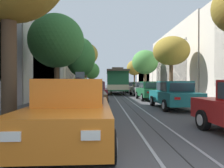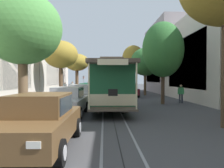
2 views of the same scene
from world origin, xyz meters
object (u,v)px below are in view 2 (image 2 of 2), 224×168
parked_car_orange_near_left (121,87)px  parked_car_red_near_right (92,87)px  parked_car_silver_fifth_right (68,101)px  street_tree_kerb_right_mid (23,29)px  pedestrian_on_right_pavement (72,86)px  street_tree_kerb_right_second (61,55)px  parked_car_brown_second_left (125,88)px  parked_car_green_mid_right (87,90)px  pedestrian_crossing_far (65,87)px  parked_car_teal_second_right (90,88)px  parked_car_silver_fourth_right (79,94)px  parked_car_maroon_mid_left (128,90)px  street_tree_kerb_left_mid (163,50)px  cable_car_trolley (111,84)px  street_tree_kerb_left_second (145,62)px  pedestrian_on_left_pavement (181,93)px  motorcycle_with_rider (120,86)px  street_tree_kerb_left_near (133,59)px  parked_car_brown_sixth_right (40,121)px  street_sign_post (84,81)px  street_tree_kerb_right_near (77,63)px

parked_car_orange_near_left → parked_car_red_near_right: 4.84m
parked_car_silver_fifth_right → street_tree_kerb_right_mid: (2.03, 1.09, 3.71)m
parked_car_orange_near_left → street_tree_kerb_right_mid: 26.46m
pedestrian_on_right_pavement → street_tree_kerb_right_second: bearing=93.1°
parked_car_brown_second_left → parked_car_red_near_right: (4.87, -6.04, 0.00)m
parked_car_green_mid_right → pedestrian_crossing_far: parked_car_green_mid_right is taller
parked_car_green_mid_right → parked_car_teal_second_right: bearing=-89.3°
parked_car_orange_near_left → street_tree_kerb_right_mid: bearing=74.7°
street_tree_kerb_right_mid → pedestrian_crossing_far: 23.23m
parked_car_brown_second_left → parked_car_silver_fourth_right: 13.16m
parked_car_maroon_mid_left → parked_car_silver_fifth_right: bearing=69.5°
street_tree_kerb_left_mid → cable_car_trolley: size_ratio=0.73×
street_tree_kerb_left_second → cable_car_trolley: 13.95m
parked_car_silver_fifth_right → street_tree_kerb_left_second: size_ratio=0.73×
pedestrian_crossing_far → pedestrian_on_left_pavement: bearing=128.8°
parked_car_maroon_mid_left → parked_car_orange_near_left: bearing=-90.1°
street_tree_kerb_right_mid → cable_car_trolley: street_tree_kerb_right_mid is taller
parked_car_orange_near_left → parked_car_teal_second_right: (4.78, 6.49, 0.00)m
parked_car_orange_near_left → street_tree_kerb_left_mid: 19.09m
motorcycle_with_rider → parked_car_teal_second_right: bearing=55.4°
parked_car_maroon_mid_left → street_tree_kerb_left_near: street_tree_kerb_left_near is taller
parked_car_brown_sixth_right → street_tree_kerb_left_mid: 13.62m
parked_car_silver_fourth_right → parked_car_red_near_right: bearing=-90.2°
parked_car_silver_fifth_right → parked_car_brown_sixth_right: 5.78m
parked_car_silver_fifth_right → street_tree_kerb_left_mid: bearing=-141.0°
pedestrian_on_right_pavement → street_tree_kerb_left_second: bearing=145.8°
parked_car_maroon_mid_left → parked_car_green_mid_right: 4.80m
parked_car_teal_second_right → street_tree_kerb_left_near: size_ratio=0.58×
pedestrian_crossing_far → parked_car_silver_fourth_right: bearing=104.3°
parked_car_red_near_right → cable_car_trolley: (-2.46, 21.57, 0.86)m
parked_car_maroon_mid_left → parked_car_silver_fifth_right: (4.84, 12.94, 0.00)m
street_sign_post → parked_car_silver_fifth_right: bearing=93.3°
street_tree_kerb_left_second → street_tree_kerb_right_near: 11.14m
parked_car_silver_fourth_right → street_tree_kerb_left_near: bearing=-111.5°
parked_car_red_near_right → parked_car_green_mid_right: same height
parked_car_red_near_right → street_tree_kerb_left_second: bearing=129.7°
street_tree_kerb_left_mid → cable_car_trolley: (4.34, 2.79, -2.77)m
parked_car_brown_sixth_right → motorcycle_with_rider: motorcycle_with_rider is taller
parked_car_orange_near_left → parked_car_maroon_mid_left: bearing=89.9°
street_tree_kerb_left_second → pedestrian_on_right_pavement: street_tree_kerb_left_second is taller
parked_car_red_near_right → pedestrian_crossing_far: parked_car_red_near_right is taller
parked_car_silver_fourth_right → street_tree_kerb_right_second: street_tree_kerb_right_second is taller
parked_car_brown_second_left → street_tree_kerb_right_near: bearing=-24.8°
street_tree_kerb_left_second → motorcycle_with_rider: bearing=-73.5°
parked_car_green_mid_right → street_tree_kerb_right_mid: street_tree_kerb_right_mid is taller
parked_car_teal_second_right → motorcycle_with_rider: size_ratio=2.33×
parked_car_green_mid_right → pedestrian_on_left_pavement: bearing=145.5°
parked_car_green_mid_right → motorcycle_with_rider: 13.25m
street_tree_kerb_left_mid → street_sign_post: bearing=-66.8°
street_tree_kerb_left_second → parked_car_maroon_mid_left: bearing=47.7°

